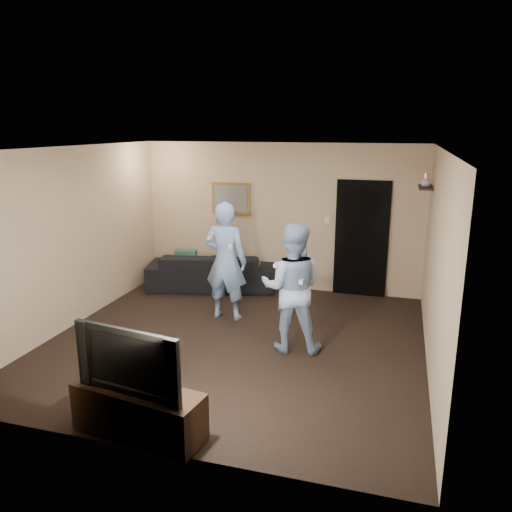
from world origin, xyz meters
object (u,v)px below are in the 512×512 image
(sofa, at_px, (212,271))
(tv_console, at_px, (139,411))
(wii_player_left, at_px, (226,261))
(television, at_px, (135,357))
(wii_player_right, at_px, (292,288))

(sofa, bearing_deg, tv_console, 88.89)
(sofa, xyz_separation_m, wii_player_left, (0.73, -1.29, 0.57))
(television, bearing_deg, sofa, 111.07)
(sofa, relative_size, wii_player_left, 1.26)
(television, distance_m, wii_player_right, 2.49)
(sofa, bearing_deg, wii_player_left, 106.30)
(sofa, distance_m, wii_player_right, 2.90)
(sofa, xyz_separation_m, wii_player_right, (1.93, -2.11, 0.52))
(sofa, bearing_deg, wii_player_right, 119.20)
(sofa, height_order, tv_console, sofa)
(wii_player_right, bearing_deg, tv_console, -113.30)
(sofa, height_order, wii_player_left, wii_player_left)
(tv_console, relative_size, wii_player_left, 0.72)
(wii_player_right, bearing_deg, wii_player_left, 145.71)
(television, bearing_deg, wii_player_left, 102.86)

